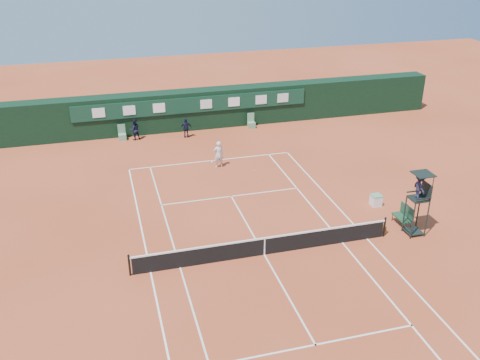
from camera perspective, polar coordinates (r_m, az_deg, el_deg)
name	(u,v)px	position (r m, az deg, el deg)	size (l,w,h in m)	color
ground	(264,255)	(26.13, 2.60, -7.96)	(90.00, 90.00, 0.00)	#B74D2B
court_lines	(264,255)	(26.13, 2.60, -7.95)	(11.05, 23.85, 0.01)	white
tennis_net	(264,246)	(25.86, 2.63, -7.02)	(12.90, 0.10, 1.10)	black
back_wall	(191,109)	(42.06, -5.20, 7.53)	(40.00, 1.65, 3.00)	black
linesman_chair_left	(122,136)	(40.72, -12.45, 4.63)	(0.55, 0.50, 1.15)	#639874
linesman_chair_right	(251,124)	(42.26, 1.22, 6.01)	(0.55, 0.50, 1.15)	#609366
umpire_chair	(419,191)	(28.03, 18.59, -1.14)	(0.96, 0.95, 3.42)	black
player_bench	(404,215)	(29.56, 17.11, -3.58)	(0.55, 1.20, 1.10)	#194026
tennis_bag	(379,227)	(29.01, 14.59, -4.85)	(0.34, 0.77, 0.29)	black
cooler	(376,200)	(31.30, 14.30, -2.08)	(0.57, 0.57, 0.65)	white
tennis_ball	(255,170)	(34.73, 1.60, 1.04)	(0.07, 0.07, 0.07)	#CCED37
player	(219,154)	(34.97, -2.30, 2.76)	(0.66, 0.43, 1.80)	silver
ball_kid_left	(135,130)	(40.40, -11.17, 5.30)	(0.77, 0.60, 1.58)	black
ball_kid_right	(186,128)	(40.28, -5.76, 5.54)	(0.88, 0.37, 1.50)	black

